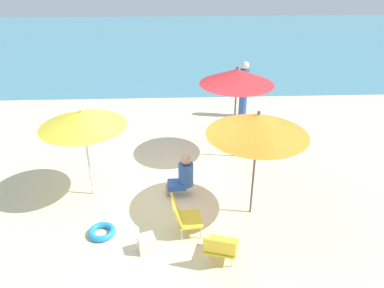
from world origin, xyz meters
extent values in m
plane|color=beige|center=(0.00, 0.00, 0.00)|extent=(40.00, 40.00, 0.00)
cube|color=teal|center=(0.00, 13.42, 0.00)|extent=(40.00, 16.00, 0.01)
cylinder|color=#4C4C51|center=(1.56, -0.58, 0.99)|extent=(0.04, 0.04, 1.97)
cone|color=orange|center=(1.56, -0.58, 1.79)|extent=(1.72, 1.72, 0.36)
sphere|color=#4C4C51|center=(1.56, -0.58, 2.00)|extent=(0.06, 0.06, 0.06)
cylinder|color=silver|center=(-1.47, 0.14, 0.89)|extent=(0.04, 0.04, 1.78)
cone|color=yellow|center=(-1.47, 0.14, 1.63)|extent=(1.58, 1.58, 0.29)
sphere|color=silver|center=(-1.47, 0.14, 1.81)|extent=(0.06, 0.06, 0.06)
cylinder|color=#4C4C51|center=(1.52, 1.53, 1.05)|extent=(0.04, 0.04, 2.09)
cone|color=red|center=(1.52, 1.53, 1.93)|extent=(1.60, 1.60, 0.32)
sphere|color=#4C4C51|center=(1.52, 1.53, 2.12)|extent=(0.06, 0.06, 0.06)
cube|color=gold|center=(0.41, -1.07, 0.26)|extent=(0.45, 0.53, 0.03)
cube|color=gold|center=(0.20, -1.09, 0.47)|extent=(0.21, 0.51, 0.41)
cylinder|color=silver|center=(0.55, -0.86, 0.12)|extent=(0.02, 0.02, 0.25)
cylinder|color=silver|center=(0.59, -1.25, 0.12)|extent=(0.02, 0.02, 0.25)
cylinder|color=silver|center=(0.23, -0.89, 0.12)|extent=(0.02, 0.02, 0.25)
cylinder|color=silver|center=(0.27, -1.28, 0.12)|extent=(0.02, 0.02, 0.25)
cube|color=gold|center=(0.89, -1.69, 0.22)|extent=(0.59, 0.57, 0.03)
cube|color=gold|center=(0.82, -1.92, 0.41)|extent=(0.51, 0.28, 0.38)
cylinder|color=silver|center=(0.76, -1.46, 0.10)|extent=(0.02, 0.02, 0.20)
cylinder|color=silver|center=(1.13, -1.57, 0.10)|extent=(0.02, 0.02, 0.20)
cylinder|color=silver|center=(0.65, -1.81, 0.10)|extent=(0.02, 0.02, 0.20)
cylinder|color=silver|center=(1.03, -1.92, 0.10)|extent=(0.02, 0.02, 0.20)
cube|color=white|center=(2.81, 1.57, 0.27)|extent=(0.64, 0.61, 0.03)
cube|color=white|center=(3.06, 1.68, 0.45)|extent=(0.30, 0.47, 0.35)
cylinder|color=silver|center=(2.69, 1.33, 0.13)|extent=(0.02, 0.02, 0.25)
cylinder|color=silver|center=(2.56, 1.66, 0.13)|extent=(0.02, 0.02, 0.25)
cylinder|color=silver|center=(3.07, 1.48, 0.13)|extent=(0.02, 0.02, 0.25)
cylinder|color=silver|center=(2.93, 1.82, 0.13)|extent=(0.02, 0.02, 0.25)
cylinder|color=#2D519E|center=(2.12, 3.85, 0.41)|extent=(0.23, 0.23, 0.83)
cylinder|color=#2D519E|center=(2.12, 3.85, 1.11)|extent=(0.27, 0.27, 0.56)
sphere|color=beige|center=(2.12, 3.85, 1.50)|extent=(0.22, 0.22, 0.22)
cube|color=#2D519E|center=(0.20, 0.03, 0.23)|extent=(0.37, 0.31, 0.12)
cylinder|color=tan|center=(0.04, 0.02, 0.12)|extent=(0.12, 0.12, 0.23)
cylinder|color=#2D519E|center=(0.38, 0.04, 0.46)|extent=(0.29, 0.29, 0.46)
sphere|color=tan|center=(0.38, 0.04, 0.80)|extent=(0.20, 0.20, 0.20)
torus|color=#238CD8|center=(-1.09, -1.08, 0.05)|extent=(0.47, 0.47, 0.11)
cube|color=silver|center=(-0.30, -1.50, 0.15)|extent=(0.32, 0.28, 0.30)
camera|label=1|loc=(0.23, -6.15, 4.38)|focal=35.36mm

